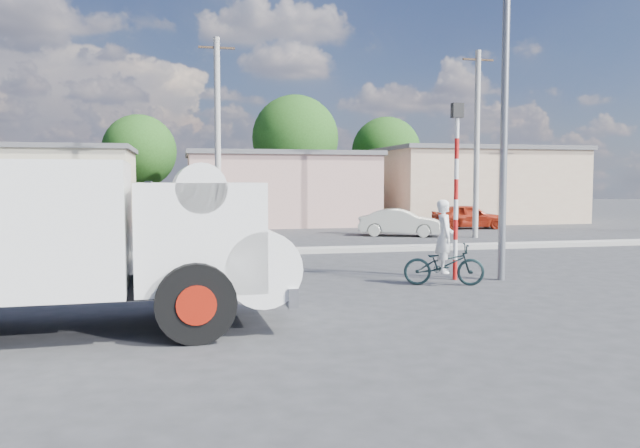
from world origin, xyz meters
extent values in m
plane|color=#2C2C2F|center=(0.00, 0.00, 0.00)|extent=(120.00, 120.00, 0.00)
cube|color=#99968E|center=(0.00, 8.00, 0.08)|extent=(40.00, 0.80, 0.16)
cylinder|color=black|center=(-3.25, -3.28, 0.62)|extent=(1.24, 0.40, 1.23)
cylinder|color=#B01C0C|center=(-3.25, -3.28, 0.62)|extent=(0.62, 0.42, 0.60)
cylinder|color=black|center=(-3.32, -0.93, 0.62)|extent=(1.24, 0.40, 1.23)
cylinder|color=#B01C0C|center=(-3.32, -0.93, 0.62)|extent=(0.62, 0.42, 0.60)
cube|color=black|center=(-5.29, -2.17, 0.70)|extent=(5.19, 1.61, 0.20)
cube|color=white|center=(-3.17, -2.11, 1.57)|extent=(2.08, 2.35, 1.73)
cylinder|color=white|center=(-2.22, -2.08, 1.06)|extent=(1.30, 2.33, 1.23)
cylinder|color=white|center=(-3.17, -2.11, 2.35)|extent=(0.85, 2.32, 0.78)
cube|color=silver|center=(-1.77, -2.06, 0.62)|extent=(0.23, 2.41, 0.31)
cube|color=black|center=(-3.95, -2.13, 2.07)|extent=(0.15, 1.90, 0.78)
imported|color=black|center=(2.59, 0.79, 0.49)|extent=(1.99, 1.15, 0.99)
imported|color=white|center=(2.59, 0.79, 0.86)|extent=(0.57, 0.72, 1.72)
imported|color=silver|center=(6.09, 13.41, 0.60)|extent=(3.85, 2.68, 1.20)
imported|color=#9D220F|center=(10.95, 16.67, 0.63)|extent=(3.86, 1.91, 1.27)
cylinder|color=red|center=(3.20, 1.50, 0.25)|extent=(0.11, 0.11, 0.50)
cylinder|color=white|center=(3.20, 1.50, 0.75)|extent=(0.11, 0.11, 0.50)
cylinder|color=red|center=(3.20, 1.50, 1.25)|extent=(0.11, 0.11, 0.50)
cylinder|color=white|center=(3.20, 1.50, 1.75)|extent=(0.11, 0.11, 0.50)
cylinder|color=red|center=(3.20, 1.50, 2.25)|extent=(0.11, 0.11, 0.50)
cylinder|color=white|center=(3.20, 1.50, 2.75)|extent=(0.11, 0.11, 0.50)
cylinder|color=red|center=(3.20, 1.50, 3.25)|extent=(0.11, 0.11, 0.50)
cylinder|color=white|center=(3.20, 1.50, 3.75)|extent=(0.11, 0.11, 0.50)
cube|color=black|center=(3.20, 1.50, 4.18)|extent=(0.28, 0.18, 0.36)
cylinder|color=slate|center=(4.30, 1.20, 4.50)|extent=(0.18, 0.18, 9.00)
cube|color=beige|center=(-12.00, 22.00, 2.00)|extent=(12.00, 7.00, 4.00)
cube|color=#59595B|center=(-12.00, 22.00, 4.12)|extent=(12.30, 7.30, 0.24)
cube|color=#CD9C8D|center=(2.00, 22.00, 1.90)|extent=(10.00, 7.00, 3.80)
cube|color=#59595B|center=(2.00, 22.00, 3.92)|extent=(10.30, 7.30, 0.24)
cube|color=tan|center=(14.00, 22.00, 2.10)|extent=(11.00, 7.00, 4.20)
cube|color=#59595B|center=(14.00, 22.00, 4.32)|extent=(11.30, 7.30, 0.24)
cylinder|color=#38281E|center=(-6.00, 29.00, 1.74)|extent=(0.36, 0.36, 3.47)
sphere|color=#275E1C|center=(-6.00, 29.00, 4.34)|extent=(4.71, 4.71, 4.71)
cylinder|color=#38281E|center=(4.00, 28.00, 2.10)|extent=(0.36, 0.36, 4.20)
sphere|color=#275E1C|center=(4.00, 28.00, 5.25)|extent=(5.70, 5.70, 5.70)
cylinder|color=#38281E|center=(11.00, 30.00, 1.82)|extent=(0.36, 0.36, 3.64)
sphere|color=#275E1C|center=(11.00, 30.00, 4.55)|extent=(4.94, 4.94, 4.94)
cylinder|color=#99968E|center=(-2.00, 12.00, 4.00)|extent=(0.24, 0.24, 8.00)
cube|color=#38281E|center=(-2.00, 12.00, 7.60)|extent=(1.40, 0.08, 0.08)
cylinder|color=#99968E|center=(9.00, 12.00, 4.00)|extent=(0.24, 0.24, 8.00)
cube|color=#38281E|center=(9.00, 12.00, 7.60)|extent=(1.40, 0.08, 0.08)
camera|label=1|loc=(-3.45, -12.79, 2.47)|focal=35.00mm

